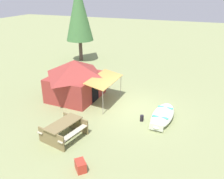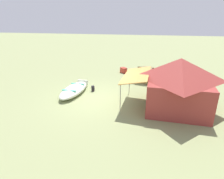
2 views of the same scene
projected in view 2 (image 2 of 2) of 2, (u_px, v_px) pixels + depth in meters
name	position (u px, v px, depth m)	size (l,w,h in m)	color
ground_plane	(101.00, 99.00, 9.90)	(80.00, 80.00, 0.00)	#88925E
beached_rowboat	(74.00, 90.00, 10.58)	(2.83, 1.13, 0.43)	silver
canvas_cabin_tent	(178.00, 83.00, 8.57)	(3.30, 4.02, 2.34)	#99352F
picnic_table	(145.00, 73.00, 12.75)	(1.98, 1.78, 0.76)	olive
cooler_box	(124.00, 70.00, 14.61)	(0.49, 0.34, 0.39)	#BA3425
fuel_can	(93.00, 89.00, 10.95)	(0.18, 0.18, 0.31)	black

